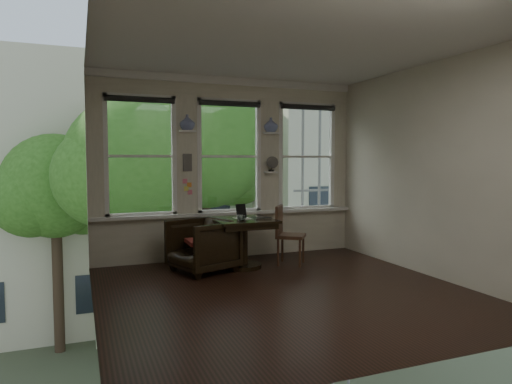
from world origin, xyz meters
name	(u,v)px	position (x,y,z in m)	size (l,w,h in m)	color
ground	(285,292)	(0.00, 0.00, 0.00)	(4.50, 4.50, 0.00)	black
ceiling	(286,47)	(0.00, 0.00, 3.00)	(4.50, 4.50, 0.00)	silver
wall_back	(229,168)	(0.00, 2.25, 1.50)	(4.50, 4.50, 0.00)	beige
wall_front	(410,178)	(0.00, -2.25, 1.50)	(4.50, 4.50, 0.00)	beige
wall_left	(90,173)	(-2.25, 0.00, 1.50)	(4.50, 4.50, 0.00)	beige
wall_right	(431,170)	(2.25, 0.00, 1.50)	(4.50, 4.50, 0.00)	beige
window_left	(141,156)	(-1.45, 2.25, 1.70)	(1.10, 0.12, 1.90)	white
window_center	(229,156)	(0.00, 2.25, 1.70)	(1.10, 0.12, 1.90)	white
window_right	(306,157)	(1.45, 2.25, 1.70)	(1.10, 0.12, 1.90)	white
shelf_left	(187,131)	(-0.72, 2.15, 2.10)	(0.26, 0.16, 0.03)	white
shelf_right	(271,133)	(0.72, 2.15, 2.10)	(0.26, 0.16, 0.03)	white
intercom	(187,163)	(-0.72, 2.18, 1.60)	(0.14, 0.06, 0.28)	#59544F
sticky_notes	(187,184)	(-0.72, 2.19, 1.25)	(0.16, 0.01, 0.24)	pink
desk_fan	(271,166)	(0.72, 2.13, 1.53)	(0.20, 0.20, 0.24)	#59544F
vase_left	(187,122)	(-0.72, 2.15, 2.24)	(0.24, 0.24, 0.25)	silver
vase_right	(271,125)	(0.72, 2.15, 2.24)	(0.24, 0.24, 0.25)	silver
table	(243,243)	(-0.05, 1.39, 0.38)	(0.90, 0.90, 0.75)	black
armchair_left	(203,246)	(-0.69, 1.36, 0.39)	(0.83, 0.85, 0.78)	black
cushion_red	(203,241)	(-0.69, 1.36, 0.45)	(0.45, 0.45, 0.06)	maroon
side_chair_right	(291,235)	(0.72, 1.33, 0.46)	(0.42, 0.42, 0.92)	#3F2716
laptop	(262,218)	(0.20, 1.26, 0.76)	(0.29, 0.19, 0.02)	black
mug	(240,218)	(-0.18, 1.19, 0.79)	(0.10, 0.10, 0.09)	white
drinking_glass	(242,218)	(-0.16, 1.16, 0.79)	(0.11, 0.11, 0.09)	white
tablet	(241,211)	(-0.06, 1.46, 0.86)	(0.16, 0.02, 0.22)	black
papers	(243,218)	(-0.04, 1.44, 0.75)	(0.22, 0.30, 0.00)	silver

